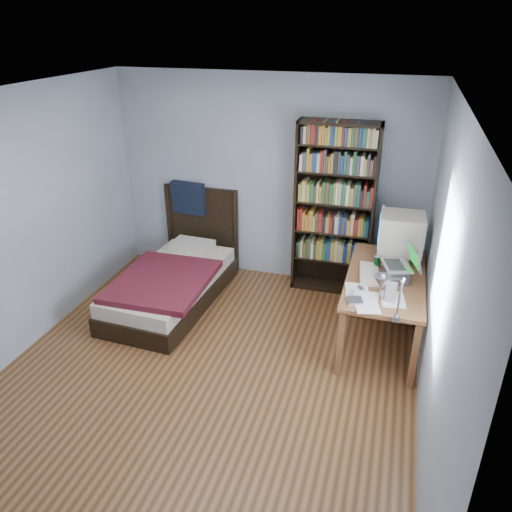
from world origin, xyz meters
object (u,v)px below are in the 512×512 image
Objects in this scene: laptop at (398,270)px; speaker at (391,292)px; desk at (385,285)px; soda_can at (377,262)px; crt_monitor at (400,234)px; desk_lamp at (385,287)px; bed at (174,279)px; keyboard at (369,274)px; bookshelf at (334,210)px.

speaker is at bearing -96.06° from laptop.
desk is 12.60× the size of soda_can.
laptop is (0.10, -0.45, 0.43)m from desk.
laptop is at bearing -87.78° from crt_monitor.
crt_monitor is 1.63m from desk_lamp.
laptop reaches higher than desk.
bed is (-2.49, 0.19, -0.58)m from laptop.
desk_lamp reaches higher than keyboard.
laptop is 0.19× the size of bed.
laptop is at bearing -11.97° from keyboard.
keyboard is at bearing 174.16° from laptop.
desk_lamp reaches higher than desk.
bookshelf reaches higher than desk_lamp.
bed reaches higher than laptop.
keyboard is 4.01× the size of soda_can.
laptop is 2.26× the size of speaker.
keyboard is 1.12m from bookshelf.
desk is at bearing -38.54° from bookshelf.
crt_monitor is 1.30× the size of laptop.
desk is 0.61m from crt_monitor.
desk_lamp is 5.45× the size of soda_can.
soda_can reaches higher than keyboard.
bed is (-2.38, -0.26, -0.15)m from desk.
bookshelf reaches higher than speaker.
desk is at bearing 90.07° from desk_lamp.
bed is at bearing 175.63° from speaker.
soda_can is (-0.19, -0.25, -0.23)m from crt_monitor.
crt_monitor is at bearing 92.22° from laptop.
keyboard is (-0.16, -0.42, 0.33)m from desk.
soda_can is at bearing 113.97° from speaker.
desk_lamp is 0.84m from speaker.
laptop is 0.31m from soda_can.
laptop reaches higher than keyboard.
desk is at bearing 64.86° from soda_can.
bookshelf is (-0.67, 2.11, -0.23)m from desk_lamp.
desk_lamp is at bearing -85.51° from soda_can.
soda_can is at bearing 0.96° from bed.
desk is 0.73× the size of bookshelf.
crt_monitor is (0.09, 0.03, 0.61)m from desk.
crt_monitor reaches higher than bed.
keyboard is at bearing -4.21° from bed.
speaker reaches higher than desk.
desk is 2.40m from bed.
desk is at bearing 103.07° from laptop.
bookshelf is at bearing 24.82° from bed.
soda_can is at bearing 68.23° from keyboard.
bookshelf reaches higher than keyboard.
soda_can is (0.06, 0.20, 0.04)m from keyboard.
desk_lamp is at bearing -28.89° from bed.
crt_monitor is 0.25× the size of bookshelf.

